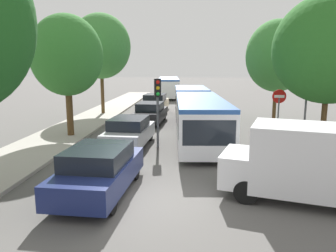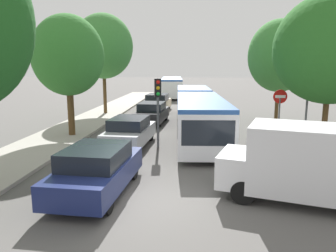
{
  "view_description": "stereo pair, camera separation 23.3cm",
  "coord_description": "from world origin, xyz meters",
  "px_view_note": "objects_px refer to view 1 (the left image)",
  "views": [
    {
      "loc": [
        1.27,
        -9.24,
        4.04
      ],
      "look_at": [
        0.2,
        5.92,
        1.2
      ],
      "focal_mm": 35.0,
      "sensor_mm": 36.0,
      "label": 1
    },
    {
      "loc": [
        1.5,
        -9.22,
        4.04
      ],
      "look_at": [
        0.2,
        5.92,
        1.2
      ],
      "focal_mm": 35.0,
      "sensor_mm": 36.0,
      "label": 2
    }
  ],
  "objects_px": {
    "queued_car_navy": "(99,170)",
    "queued_car_black": "(150,113)",
    "direction_sign_post": "(306,96)",
    "tree_right_mid": "(277,56)",
    "tree_left_far": "(101,48)",
    "white_van": "(316,162)",
    "tree_left_mid": "(67,56)",
    "articulated_bus": "(195,109)",
    "queued_car_silver": "(129,132)",
    "no_entry_sign": "(279,108)",
    "tree_right_near": "(330,52)",
    "queued_car_tan": "(155,103)",
    "traffic_light": "(158,97)",
    "city_bus_rear": "(169,86)"
  },
  "relations": [
    {
      "from": "tree_right_near",
      "to": "direction_sign_post",
      "type": "bearing_deg",
      "value": 133.95
    },
    {
      "from": "no_entry_sign",
      "to": "tree_right_near",
      "type": "height_order",
      "value": "tree_right_near"
    },
    {
      "from": "queued_car_navy",
      "to": "articulated_bus",
      "type": "bearing_deg",
      "value": -12.69
    },
    {
      "from": "tree_left_mid",
      "to": "tree_left_far",
      "type": "height_order",
      "value": "tree_left_far"
    },
    {
      "from": "queued_car_black",
      "to": "direction_sign_post",
      "type": "height_order",
      "value": "direction_sign_post"
    },
    {
      "from": "queued_car_navy",
      "to": "queued_car_silver",
      "type": "relative_size",
      "value": 1.04
    },
    {
      "from": "articulated_bus",
      "to": "queued_car_black",
      "type": "xyz_separation_m",
      "value": [
        -3.11,
        2.23,
        -0.61
      ]
    },
    {
      "from": "city_bus_rear",
      "to": "direction_sign_post",
      "type": "xyz_separation_m",
      "value": [
        8.49,
        -26.01,
        1.18
      ]
    },
    {
      "from": "articulated_bus",
      "to": "queued_car_tan",
      "type": "relative_size",
      "value": 3.53
    },
    {
      "from": "queued_car_tan",
      "to": "tree_right_mid",
      "type": "height_order",
      "value": "tree_right_mid"
    },
    {
      "from": "city_bus_rear",
      "to": "no_entry_sign",
      "type": "distance_m",
      "value": 26.41
    },
    {
      "from": "tree_left_mid",
      "to": "tree_right_mid",
      "type": "relative_size",
      "value": 0.94
    },
    {
      "from": "articulated_bus",
      "to": "queued_car_silver",
      "type": "bearing_deg",
      "value": -39.65
    },
    {
      "from": "direction_sign_post",
      "to": "tree_right_near",
      "type": "height_order",
      "value": "tree_right_near"
    },
    {
      "from": "queued_car_tan",
      "to": "tree_left_mid",
      "type": "relative_size",
      "value": 0.67
    },
    {
      "from": "queued_car_navy",
      "to": "queued_car_silver",
      "type": "distance_m",
      "value": 6.11
    },
    {
      "from": "no_entry_sign",
      "to": "direction_sign_post",
      "type": "bearing_deg",
      "value": 59.45
    },
    {
      "from": "white_van",
      "to": "direction_sign_post",
      "type": "xyz_separation_m",
      "value": [
        1.91,
        6.76,
        1.33
      ]
    },
    {
      "from": "queued_car_black",
      "to": "direction_sign_post",
      "type": "bearing_deg",
      "value": -122.95
    },
    {
      "from": "queued_car_navy",
      "to": "tree_left_far",
      "type": "height_order",
      "value": "tree_left_far"
    },
    {
      "from": "tree_right_mid",
      "to": "queued_car_black",
      "type": "bearing_deg",
      "value": -172.46
    },
    {
      "from": "queued_car_tan",
      "to": "tree_left_far",
      "type": "height_order",
      "value": "tree_left_far"
    },
    {
      "from": "traffic_light",
      "to": "tree_left_mid",
      "type": "distance_m",
      "value": 5.86
    },
    {
      "from": "queued_car_silver",
      "to": "traffic_light",
      "type": "height_order",
      "value": "traffic_light"
    },
    {
      "from": "queued_car_navy",
      "to": "queued_car_black",
      "type": "bearing_deg",
      "value": 3.64
    },
    {
      "from": "white_van",
      "to": "tree_right_mid",
      "type": "relative_size",
      "value": 0.75
    },
    {
      "from": "traffic_light",
      "to": "tree_right_mid",
      "type": "height_order",
      "value": "tree_right_mid"
    },
    {
      "from": "direction_sign_post",
      "to": "tree_left_far",
      "type": "xyz_separation_m",
      "value": [
        -12.79,
        9.9,
        2.8
      ]
    },
    {
      "from": "tree_left_far",
      "to": "articulated_bus",
      "type": "bearing_deg",
      "value": -38.03
    },
    {
      "from": "tree_left_mid",
      "to": "white_van",
      "type": "bearing_deg",
      "value": -38.03
    },
    {
      "from": "direction_sign_post",
      "to": "tree_right_mid",
      "type": "height_order",
      "value": "tree_right_mid"
    },
    {
      "from": "direction_sign_post",
      "to": "queued_car_silver",
      "type": "bearing_deg",
      "value": -2.43
    },
    {
      "from": "articulated_bus",
      "to": "tree_left_mid",
      "type": "xyz_separation_m",
      "value": [
        -7.05,
        -2.63,
        3.19
      ]
    },
    {
      "from": "tree_left_mid",
      "to": "tree_left_far",
      "type": "relative_size",
      "value": 0.84
    },
    {
      "from": "direction_sign_post",
      "to": "tree_right_mid",
      "type": "bearing_deg",
      "value": -98.39
    },
    {
      "from": "no_entry_sign",
      "to": "tree_left_far",
      "type": "bearing_deg",
      "value": -128.36
    },
    {
      "from": "direction_sign_post",
      "to": "articulated_bus",
      "type": "bearing_deg",
      "value": -42.85
    },
    {
      "from": "tree_left_far",
      "to": "tree_right_near",
      "type": "distance_m",
      "value": 17.13
    },
    {
      "from": "queued_car_navy",
      "to": "no_entry_sign",
      "type": "height_order",
      "value": "no_entry_sign"
    },
    {
      "from": "queued_car_silver",
      "to": "no_entry_sign",
      "type": "height_order",
      "value": "no_entry_sign"
    },
    {
      "from": "queued_car_navy",
      "to": "no_entry_sign",
      "type": "xyz_separation_m",
      "value": [
        7.33,
        7.24,
        1.1
      ]
    },
    {
      "from": "white_van",
      "to": "queued_car_tan",
      "type": "bearing_deg",
      "value": -53.58
    },
    {
      "from": "queued_car_tan",
      "to": "tree_left_mid",
      "type": "xyz_separation_m",
      "value": [
        -3.61,
        -10.93,
        3.77
      ]
    },
    {
      "from": "queued_car_tan",
      "to": "traffic_light",
      "type": "xyz_separation_m",
      "value": [
        1.54,
        -12.84,
        1.73
      ]
    },
    {
      "from": "traffic_light",
      "to": "tree_left_far",
      "type": "relative_size",
      "value": 0.42
    },
    {
      "from": "articulated_bus",
      "to": "tree_right_mid",
      "type": "bearing_deg",
      "value": 117.64
    },
    {
      "from": "queued_car_silver",
      "to": "tree_left_far",
      "type": "relative_size",
      "value": 0.54
    },
    {
      "from": "white_van",
      "to": "tree_right_near",
      "type": "bearing_deg",
      "value": -96.2
    },
    {
      "from": "queued_car_navy",
      "to": "traffic_light",
      "type": "height_order",
      "value": "traffic_light"
    },
    {
      "from": "white_van",
      "to": "tree_left_mid",
      "type": "distance_m",
      "value": 13.66
    }
  ]
}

